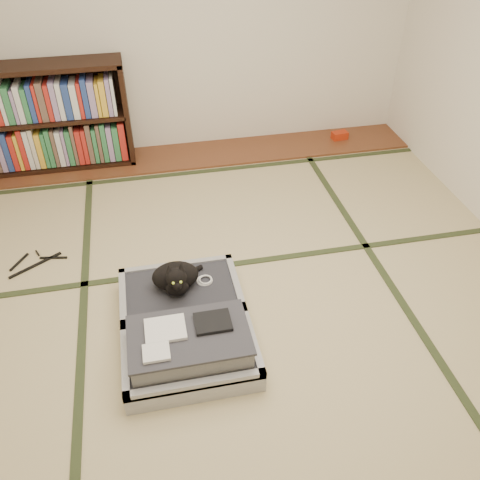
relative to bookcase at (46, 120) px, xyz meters
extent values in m
plane|color=#CDB888|center=(1.29, -2.07, -0.45)|extent=(4.50, 4.50, 0.00)
cube|color=brown|center=(1.29, -0.07, -0.44)|extent=(4.00, 0.50, 0.02)
cube|color=#B1290E|center=(2.69, -0.04, -0.40)|extent=(0.16, 0.11, 0.07)
plane|color=silver|center=(1.29, 0.18, 0.75)|extent=(4.00, 0.00, 4.00)
cube|color=#2D381E|center=(0.29, -2.07, -0.45)|extent=(0.05, 4.50, 0.01)
cube|color=#2D381E|center=(2.29, -2.07, -0.45)|extent=(0.05, 4.50, 0.01)
cube|color=#2D381E|center=(1.29, -1.67, -0.45)|extent=(4.00, 0.05, 0.01)
cube|color=#2D381E|center=(1.29, -0.37, -0.45)|extent=(4.00, 0.05, 0.01)
cube|color=black|center=(0.68, 0.00, 0.02)|extent=(0.04, 0.32, 0.90)
cube|color=black|center=(0.00, 0.00, -0.42)|extent=(1.40, 0.32, 0.04)
cube|color=black|center=(0.00, 0.00, 0.46)|extent=(1.40, 0.32, 0.04)
cube|color=black|center=(0.00, 0.00, 0.02)|extent=(1.34, 0.32, 0.03)
cube|color=black|center=(0.00, 0.15, 0.02)|extent=(1.40, 0.02, 0.90)
cube|color=gray|center=(0.00, -0.02, -0.20)|extent=(1.26, 0.22, 0.38)
cube|color=gray|center=(0.00, -0.02, 0.21)|extent=(1.26, 0.22, 0.34)
cube|color=#AAAAAF|center=(0.91, -2.48, -0.39)|extent=(0.74, 0.49, 0.13)
cube|color=#292A30|center=(0.91, -2.48, -0.35)|extent=(0.66, 0.41, 0.10)
cube|color=#AAAAAF|center=(0.91, -2.71, -0.32)|extent=(0.74, 0.04, 0.05)
cube|color=#AAAAAF|center=(0.91, -2.25, -0.32)|extent=(0.74, 0.04, 0.05)
cube|color=#AAAAAF|center=(0.56, -2.48, -0.32)|extent=(0.04, 0.49, 0.05)
cube|color=#AAAAAF|center=(1.26, -2.48, -0.32)|extent=(0.04, 0.49, 0.05)
cube|color=#AAAAAF|center=(0.91, -1.99, -0.39)|extent=(0.74, 0.49, 0.13)
cube|color=#292A30|center=(0.91, -1.99, -0.35)|extent=(0.66, 0.41, 0.10)
cube|color=#AAAAAF|center=(0.91, -2.21, -0.32)|extent=(0.74, 0.04, 0.05)
cube|color=#AAAAAF|center=(0.91, -1.76, -0.32)|extent=(0.74, 0.04, 0.05)
cube|color=#AAAAAF|center=(0.56, -1.99, -0.32)|extent=(0.04, 0.49, 0.05)
cube|color=#AAAAAF|center=(1.26, -1.99, -0.32)|extent=(0.04, 0.49, 0.05)
cylinder|color=black|center=(0.91, -2.23, -0.31)|extent=(0.67, 0.02, 0.02)
cube|color=gray|center=(0.91, -2.48, -0.26)|extent=(0.63, 0.39, 0.13)
cube|color=#313138|center=(0.91, -2.48, -0.19)|extent=(0.65, 0.40, 0.01)
cube|color=silver|center=(0.79, -2.43, -0.17)|extent=(0.22, 0.18, 0.02)
cube|color=black|center=(1.04, -2.43, -0.17)|extent=(0.20, 0.16, 0.02)
cube|color=silver|center=(0.73, -2.58, -0.17)|extent=(0.14, 0.12, 0.02)
cube|color=white|center=(0.69, -2.72, -0.38)|extent=(0.06, 0.01, 0.04)
cube|color=white|center=(0.81, -2.72, -0.39)|extent=(0.05, 0.01, 0.03)
cube|color=orange|center=(1.15, -2.72, -0.38)|extent=(0.05, 0.01, 0.03)
cube|color=#197F33|center=(1.08, -2.72, -0.36)|extent=(0.04, 0.01, 0.03)
ellipsoid|color=black|center=(0.89, -1.96, -0.22)|extent=(0.29, 0.19, 0.18)
ellipsoid|color=black|center=(0.89, -2.05, -0.24)|extent=(0.14, 0.10, 0.10)
ellipsoid|color=black|center=(0.89, -2.08, -0.13)|extent=(0.12, 0.11, 0.12)
sphere|color=black|center=(0.89, -2.13, -0.15)|extent=(0.06, 0.06, 0.06)
cone|color=black|center=(0.85, -2.06, -0.07)|extent=(0.04, 0.05, 0.06)
cone|color=black|center=(0.92, -2.06, -0.07)|extent=(0.04, 0.05, 0.06)
sphere|color=#A5BF33|center=(0.86, -2.13, -0.13)|extent=(0.02, 0.02, 0.02)
sphere|color=#A5BF33|center=(0.91, -2.13, -0.13)|extent=(0.02, 0.02, 0.02)
cylinder|color=black|center=(0.99, -1.87, -0.29)|extent=(0.17, 0.10, 0.03)
torus|color=white|center=(1.07, -1.95, -0.30)|extent=(0.10, 0.10, 0.01)
torus|color=white|center=(1.07, -1.96, -0.29)|extent=(0.09, 0.09, 0.01)
cube|color=black|center=(-0.05, -1.40, -0.44)|extent=(0.34, 0.22, 0.01)
cube|color=black|center=(-0.16, -1.35, -0.44)|extent=(0.11, 0.17, 0.01)
cube|color=black|center=(0.07, -1.35, -0.44)|extent=(0.19, 0.05, 0.01)
cylinder|color=black|center=(-0.05, -1.27, -0.44)|extent=(0.04, 0.07, 0.01)
camera|label=1|loc=(0.80, -4.31, 1.87)|focal=38.00mm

